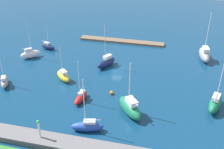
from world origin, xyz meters
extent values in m
plane|color=navy|center=(0.00, 0.00, 0.00)|extent=(160.00, 160.00, 0.00)
cube|color=brown|center=(2.55, -18.20, 0.33)|extent=(27.06, 2.72, 0.66)
cube|color=slate|center=(0.00, 29.63, 0.62)|extent=(60.66, 3.50, 1.23)
cylinder|color=silver|center=(7.14, 29.63, 2.83)|extent=(0.36, 0.36, 3.20)
sphere|color=green|center=(7.14, 29.63, 4.68)|extent=(0.56, 0.56, 0.56)
ellipsoid|color=gray|center=(-22.51, -11.45, 1.50)|extent=(3.62, 8.26, 3.00)
cube|color=silver|center=(-22.60, -10.81, 3.48)|extent=(1.90, 3.06, 0.96)
cylinder|color=silver|center=(-22.46, -11.84, 8.22)|extent=(0.19, 0.19, 10.44)
cylinder|color=silver|center=(-22.66, -10.42, 4.11)|extent=(0.55, 2.86, 0.15)
ellipsoid|color=#141E4C|center=(3.18, -0.91, 1.10)|extent=(4.84, 6.75, 2.19)
cube|color=silver|center=(2.93, -1.38, 2.64)|extent=(2.17, 2.65, 0.91)
cylinder|color=silver|center=(3.33, -0.62, 6.99)|extent=(0.16, 0.16, 9.61)
cylinder|color=silver|center=(2.69, -1.82, 3.25)|extent=(1.39, 2.46, 0.13)
ellipsoid|color=#19724C|center=(-6.65, 17.77, 1.44)|extent=(6.92, 7.75, 2.87)
cube|color=silver|center=(-7.04, 18.26, 3.39)|extent=(2.99, 3.19, 1.03)
cylinder|color=silver|center=(-6.41, 17.47, 7.17)|extent=(0.19, 0.19, 8.59)
cylinder|color=silver|center=(-7.50, 18.84, 4.05)|extent=(2.29, 2.84, 0.15)
ellipsoid|color=red|center=(4.48, 15.85, 0.81)|extent=(2.19, 5.37, 1.63)
cube|color=silver|center=(4.43, 15.44, 1.91)|extent=(1.16, 1.98, 0.58)
cylinder|color=silver|center=(4.51, 16.11, 5.75)|extent=(0.13, 0.13, 8.25)
cylinder|color=silver|center=(4.38, 15.09, 2.35)|extent=(0.36, 2.05, 0.10)
ellipsoid|color=#2347B2|center=(0.12, 24.72, 0.94)|extent=(6.36, 3.17, 1.87)
cube|color=silver|center=(-0.35, 24.61, 2.13)|extent=(2.39, 1.57, 0.52)
cylinder|color=silver|center=(0.42, 24.78, 6.54)|extent=(0.15, 0.15, 9.33)
cylinder|color=silver|center=(-0.99, 24.46, 2.54)|extent=(2.85, 0.76, 0.12)
ellipsoid|color=white|center=(25.38, -0.91, 1.12)|extent=(5.23, 4.98, 2.25)
cube|color=silver|center=(25.72, -0.61, 2.64)|extent=(2.14, 2.07, 0.79)
cylinder|color=silver|center=(25.18, -1.10, 6.71)|extent=(0.14, 0.14, 8.92)
cylinder|color=silver|center=(26.13, -0.23, 3.19)|extent=(1.97, 1.82, 0.11)
ellipsoid|color=yellow|center=(11.62, 8.42, 1.03)|extent=(5.37, 5.09, 2.05)
cube|color=silver|center=(11.30, 8.71, 2.44)|extent=(2.25, 2.18, 0.78)
cylinder|color=silver|center=(11.83, 8.24, 5.66)|extent=(0.13, 0.13, 7.22)
cylinder|color=silver|center=(10.85, 9.11, 2.99)|extent=(2.02, 1.82, 0.10)
ellipsoid|color=gray|center=(24.19, 14.09, 1.00)|extent=(3.84, 5.29, 2.01)
cube|color=silver|center=(24.00, 14.45, 2.29)|extent=(1.73, 2.09, 0.56)
cylinder|color=silver|center=(24.31, 13.86, 5.45)|extent=(0.12, 0.12, 6.88)
cylinder|color=silver|center=(23.81, 14.81, 2.72)|extent=(1.09, 1.93, 0.10)
ellipsoid|color=#141E4C|center=(23.08, -7.48, 0.83)|extent=(5.06, 2.78, 1.66)
cube|color=silver|center=(23.45, -7.58, 1.95)|extent=(1.92, 1.37, 0.57)
cylinder|color=silver|center=(22.85, -7.42, 4.37)|extent=(0.12, 0.12, 5.43)
cylinder|color=silver|center=(23.95, -7.71, 2.38)|extent=(2.23, 0.69, 0.09)
ellipsoid|color=#19724C|center=(-23.62, 12.02, 1.41)|extent=(4.16, 7.42, 2.83)
cube|color=silver|center=(-23.46, 12.56, 3.26)|extent=(2.01, 2.82, 0.87)
cylinder|color=silver|center=(-23.73, 11.68, 7.24)|extent=(0.17, 0.17, 8.82)
cylinder|color=silver|center=(-23.22, 13.36, 3.85)|extent=(1.13, 3.40, 0.14)
sphere|color=orange|center=(-1.44, 11.78, 0.44)|extent=(0.87, 0.87, 0.87)
camera|label=1|loc=(-13.70, 62.09, 34.86)|focal=43.99mm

